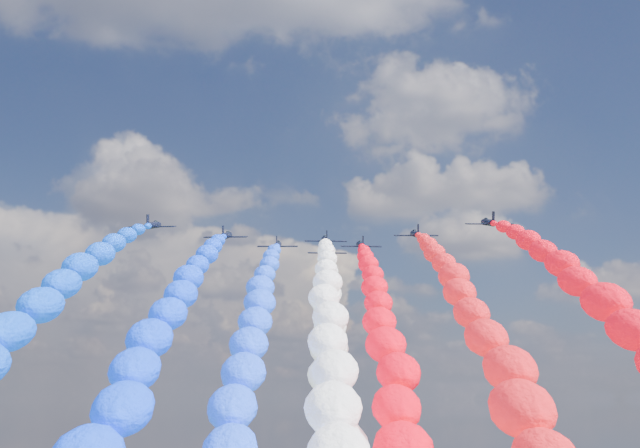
# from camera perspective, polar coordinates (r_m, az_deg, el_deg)

# --- Properties ---
(jet_0) EXTENTS (8.24, 11.00, 4.64)m
(jet_0) POSITION_cam_1_polar(r_m,az_deg,el_deg) (148.44, -11.10, -0.08)
(jet_0) COLOR black
(trail_0) EXTENTS (5.67, 101.20, 45.85)m
(trail_0) POSITION_cam_1_polar(r_m,az_deg,el_deg) (95.43, -17.61, -6.24)
(trail_0) COLOR blue
(jet_1) EXTENTS (8.22, 10.98, 4.64)m
(jet_1) POSITION_cam_1_polar(r_m,az_deg,el_deg) (155.82, -6.29, -0.78)
(jet_1) COLOR black
(trail_1) EXTENTS (5.67, 101.20, 45.85)m
(trail_1) POSITION_cam_1_polar(r_m,az_deg,el_deg) (101.83, -9.79, -6.92)
(trail_1) COLOR #0C3AFF
(jet_2) EXTENTS (7.77, 10.66, 4.64)m
(jet_2) POSITION_cam_1_polar(r_m,az_deg,el_deg) (164.52, -2.84, -1.41)
(jet_2) COLOR black
(trail_2) EXTENTS (5.67, 101.20, 45.85)m
(trail_2) POSITION_cam_1_polar(r_m,az_deg,el_deg) (110.25, -4.34, -7.40)
(trail_2) COLOR #1A48FF
(jet_3) EXTENTS (8.38, 11.10, 4.64)m
(jet_3) POSITION_cam_1_polar(r_m,az_deg,el_deg) (158.91, 0.37, -1.06)
(jet_3) COLOR black
(trail_3) EXTENTS (5.67, 101.20, 45.85)m
(trail_3) POSITION_cam_1_polar(r_m,az_deg,el_deg) (104.46, 0.50, -7.20)
(trail_3) COLOR white
(jet_4) EXTENTS (8.43, 11.13, 4.64)m
(jet_4) POSITION_cam_1_polar(r_m,az_deg,el_deg) (171.82, 0.47, -1.87)
(jet_4) COLOR black
(trail_4) EXTENTS (5.67, 101.20, 45.85)m
(trail_4) POSITION_cam_1_polar(r_m,az_deg,el_deg) (117.54, 0.64, -7.70)
(trail_4) COLOR white
(jet_5) EXTENTS (8.38, 11.10, 4.64)m
(jet_5) POSITION_cam_1_polar(r_m,az_deg,el_deg) (164.55, 2.75, -1.41)
(jet_5) COLOR black
(trail_5) EXTENTS (5.67, 101.20, 45.85)m
(trail_5) POSITION_cam_1_polar(r_m,az_deg,el_deg) (110.26, 4.08, -7.41)
(trail_5) COLOR #FB0318
(jet_6) EXTENTS (7.90, 10.75, 4.64)m
(jet_6) POSITION_cam_1_polar(r_m,az_deg,el_deg) (154.45, 6.41, -0.68)
(jet_6) COLOR black
(trail_6) EXTENTS (5.67, 101.20, 45.85)m
(trail_6) POSITION_cam_1_polar(r_m,az_deg,el_deg) (100.42, 9.89, -6.85)
(trail_6) COLOR red
(jet_7) EXTENTS (8.00, 10.83, 4.64)m
(jet_7) POSITION_cam_1_polar(r_m,az_deg,el_deg) (146.22, 11.21, 0.10)
(jet_7) COLOR black
(trail_7) EXTENTS (5.67, 101.20, 45.85)m
(trail_7) POSITION_cam_1_polar(r_m,az_deg,el_deg) (93.14, 17.80, -6.10)
(trail_7) COLOR red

